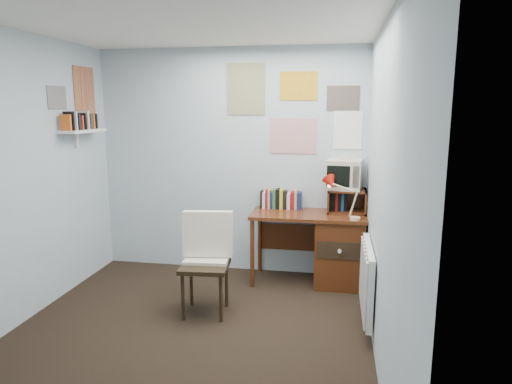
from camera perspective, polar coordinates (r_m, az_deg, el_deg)
ground at (r=3.90m, az=-9.13°, el=-18.11°), size 3.50×3.50×0.00m
back_wall at (r=5.14m, az=-3.19°, el=3.75°), size 3.00×0.02×2.50m
left_wall at (r=4.22m, az=-29.29°, el=0.87°), size 0.02×3.50×2.50m
right_wall at (r=3.29m, az=15.66°, el=-0.56°), size 0.02×3.50×2.50m
ceiling at (r=3.48m, az=-10.43°, el=20.96°), size 3.00×3.50×0.02m
desk at (r=4.92m, az=9.68°, el=-6.78°), size 1.20×0.55×0.76m
desk_chair at (r=4.19m, az=-6.41°, el=-9.23°), size 0.49×0.47×0.90m
desk_lamp at (r=4.59m, az=12.36°, el=-1.14°), size 0.29×0.26×0.37m
tv_riser at (r=4.91m, az=11.25°, el=-1.09°), size 0.40×0.30×0.25m
crt_tv at (r=4.88m, az=10.99°, el=2.35°), size 0.40×0.37×0.34m
book_row at (r=5.00m, az=4.00°, el=-0.86°), size 0.60×0.14×0.22m
radiator at (r=4.05m, az=13.74°, el=-10.62°), size 0.09×0.80×0.60m
wall_shelf at (r=5.03m, az=-20.87°, el=7.15°), size 0.20×0.62×0.24m
posters_back at (r=4.98m, az=4.72°, el=10.43°), size 1.20×0.01×0.90m
posters_left at (r=5.07m, az=-22.09°, el=11.40°), size 0.01×0.70×0.60m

